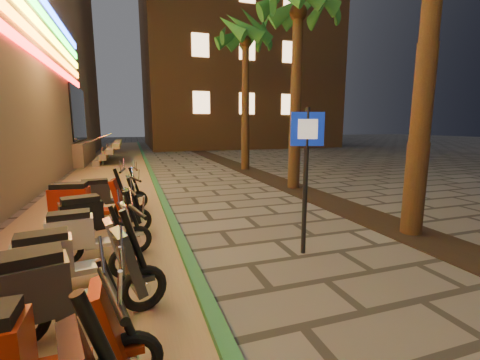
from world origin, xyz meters
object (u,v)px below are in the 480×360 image
object	(u,v)px
scooter_4	(14,357)
scooter_7	(88,233)
scooter_9	(84,202)
scooter_8	(96,215)
scooter_10	(106,194)
pedestrian_sign	(306,161)
scooter_5	(58,287)
scooter_6	(66,257)

from	to	relation	value
scooter_4	scooter_7	xyz separation A→B (m)	(0.16, 2.90, -0.03)
scooter_9	scooter_8	bearing A→B (deg)	-64.85
scooter_4	scooter_10	distance (m)	5.96
pedestrian_sign	scooter_10	bearing A→B (deg)	148.00
scooter_8	scooter_7	bearing A→B (deg)	-108.38
scooter_7	scooter_8	xyz separation A→B (m)	(0.04, 0.94, 0.03)
pedestrian_sign	scooter_9	bearing A→B (deg)	159.96
scooter_5	scooter_7	bearing A→B (deg)	73.82
scooter_5	pedestrian_sign	bearing A→B (deg)	3.41
pedestrian_sign	scooter_4	world-z (taller)	pedestrian_sign
scooter_6	scooter_10	world-z (taller)	scooter_10
scooter_4	pedestrian_sign	bearing A→B (deg)	29.63
scooter_7	pedestrian_sign	bearing A→B (deg)	-20.38
pedestrian_sign	scooter_8	distance (m)	3.95
scooter_5	scooter_10	xyz separation A→B (m)	(0.11, 5.00, -0.06)
scooter_5	scooter_6	distance (m)	1.01
scooter_10	scooter_7	bearing A→B (deg)	-97.32
scooter_8	scooter_10	xyz separation A→B (m)	(0.03, 2.11, -0.02)
scooter_5	scooter_9	size ratio (longest dim) A/B	1.00
scooter_4	scooter_9	distance (m)	4.91
scooter_4	scooter_7	world-z (taller)	scooter_4
scooter_5	scooter_8	size ratio (longest dim) A/B	1.09
scooter_6	scooter_9	world-z (taller)	scooter_9
scooter_9	scooter_6	bearing A→B (deg)	-79.76
scooter_7	scooter_8	bearing A→B (deg)	80.15
scooter_4	scooter_7	distance (m)	2.90
scooter_6	scooter_7	bearing A→B (deg)	70.14
scooter_5	scooter_9	xyz separation A→B (m)	(-0.25, 3.95, -0.00)
scooter_6	scooter_8	size ratio (longest dim) A/B	0.95
scooter_9	scooter_10	bearing A→B (deg)	78.17
scooter_4	scooter_5	size ratio (longest dim) A/B	0.93
scooter_10	scooter_9	bearing A→B (deg)	-115.31
pedestrian_sign	scooter_10	xyz separation A→B (m)	(-3.35, 3.85, -1.10)
scooter_5	scooter_10	size ratio (longest dim) A/B	1.13
scooter_7	scooter_8	world-z (taller)	scooter_8
scooter_7	scooter_9	world-z (taller)	scooter_9
scooter_9	scooter_7	bearing A→B (deg)	-74.10
scooter_7	scooter_10	size ratio (longest dim) A/B	0.99
pedestrian_sign	scooter_4	bearing A→B (deg)	-132.59
scooter_4	scooter_8	xyz separation A→B (m)	(0.20, 3.84, -0.01)
scooter_4	scooter_10	world-z (taller)	scooter_4
scooter_9	scooter_5	bearing A→B (deg)	-78.84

